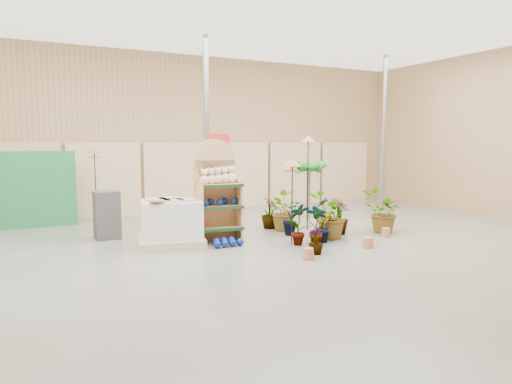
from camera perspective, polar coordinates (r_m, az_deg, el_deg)
room at (r=8.60m, az=-0.00°, el=7.57°), size 15.20×12.10×4.70m
display_shelf at (r=9.32m, az=-4.97°, el=-0.31°), size 0.93×0.64×2.09m
teddy_bears at (r=9.21m, az=-4.58°, el=1.91°), size 0.78×0.21×0.34m
gazing_balls_shelf at (r=9.22m, az=-4.66°, el=-1.21°), size 0.77×0.26×0.15m
gazing_balls_floor at (r=8.96m, az=-3.69°, el=-6.28°), size 0.63×0.39×0.15m
pallet_stack at (r=9.08m, az=-10.53°, el=-3.81°), size 1.44×1.29×0.93m
charcoal_planters at (r=10.06m, az=-18.13°, el=-2.72°), size 0.50×0.50×1.00m
trellis_stock at (r=12.01m, az=-26.35°, el=0.28°), size 2.00×0.30×1.80m
offer_sign at (r=10.54m, az=-4.63°, el=3.82°), size 0.50×0.08×2.20m
bird_table_front at (r=9.00m, az=4.56°, el=3.35°), size 0.34×0.34×1.69m
bird_table_right at (r=10.41m, az=6.55°, el=6.20°), size 0.34×0.34×2.16m
bird_table_back at (r=11.69m, az=-19.56°, el=4.60°), size 0.34×0.34×1.88m
palm at (r=11.90m, az=6.61°, el=3.12°), size 0.70×0.70×1.62m
potted_plant_0 at (r=9.00m, az=5.37°, el=-3.99°), size 0.45×0.30×0.84m
potted_plant_1 at (r=9.34m, az=8.42°, el=-4.29°), size 0.45×0.43×0.63m
potted_plant_2 at (r=9.61m, az=9.29°, el=-2.97°), size 1.01×0.92×0.98m
potted_plant_3 at (r=10.19m, az=10.22°, el=-2.97°), size 0.57×0.57×0.80m
potted_plant_4 at (r=11.16m, az=8.38°, el=-2.35°), size 0.44×0.36×0.71m
potted_plant_5 at (r=9.89m, az=4.11°, el=-3.49°), size 0.47×0.44×0.69m
potted_plant_6 at (r=10.44m, az=3.24°, el=-2.40°), size 0.81×0.90×0.89m
potted_plant_7 at (r=8.35m, az=7.48°, el=-6.10°), size 0.37×0.37×0.48m
potted_plant_8 at (r=8.96m, az=7.60°, el=-4.14°), size 0.48×0.52×0.81m
potted_plant_9 at (r=9.57m, az=8.51°, el=-4.24°), size 0.40×0.39×0.57m
potted_plant_10 at (r=10.53m, az=15.53°, el=-2.39°), size 0.91×0.81×0.95m
potted_plant_11 at (r=10.71m, az=1.72°, el=-2.62°), size 0.57×0.57×0.72m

